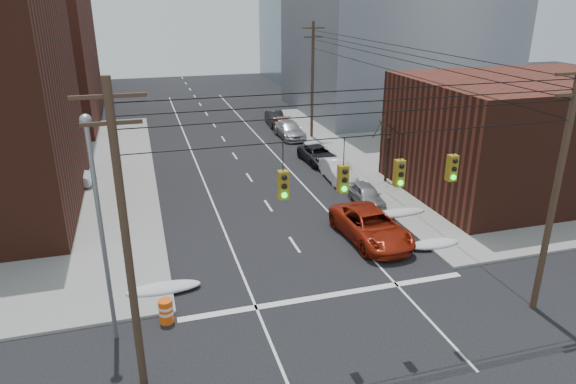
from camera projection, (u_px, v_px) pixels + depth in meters
sidewalk_ne at (516, 141)px, 49.49m from camera, size 40.00×40.00×0.15m
building_brick_far at (3, 48)px, 75.58m from camera, size 22.00×18.00×12.00m
building_office at (396, 2)px, 58.98m from camera, size 22.00×20.00×25.00m
building_glass at (332, 10)px, 83.34m from camera, size 20.00×18.00×22.00m
building_storefront at (524, 136)px, 35.86m from camera, size 16.00×12.00×8.00m
utility_pole_left at (126, 239)px, 16.61m from camera, size 2.20×0.28×11.00m
utility_pole_right at (557, 187)px, 21.07m from camera, size 2.20×0.28×11.00m
utility_pole_far at (312, 79)px, 48.86m from camera, size 2.20×0.28×11.00m
traffic_signals at (372, 174)px, 18.35m from camera, size 17.00×0.42×2.02m
street_light at (99, 214)px, 19.12m from camera, size 0.44×0.44×9.32m
bare_tree at (387, 153)px, 37.83m from camera, size 2.09×2.20×4.93m
snow_nw at (164, 288)px, 24.26m from camera, size 3.50×1.08×0.42m
snow_ne at (434, 244)px, 28.60m from camera, size 3.00×1.08×0.42m
snow_east_far at (396, 213)px, 32.64m from camera, size 4.00×1.08×0.42m
red_pickup at (371, 226)px, 29.24m from camera, size 3.23×6.43×1.75m
parked_car_a at (367, 195)px, 34.36m from camera, size 1.89×4.12×1.37m
parked_car_b at (338, 171)px, 38.84m from camera, size 1.88×4.83×1.57m
parked_car_c at (318, 155)px, 43.10m from camera, size 2.51×5.02×1.37m
parked_car_d at (289, 130)px, 50.68m from camera, size 2.29×5.48×1.58m
parked_car_e at (283, 124)px, 52.78m from camera, size 2.25×4.76×1.57m
parked_car_f at (275, 118)px, 55.56m from camera, size 1.94×4.71×1.52m
lot_car_a at (63, 176)px, 37.26m from camera, size 4.69×2.83×1.46m
lot_car_b at (26, 182)px, 35.97m from camera, size 6.09×4.26×1.54m
lot_car_d at (17, 177)px, 37.29m from camera, size 4.39×3.13×1.39m
construction_barrel at (166, 311)px, 21.89m from camera, size 0.65×0.65×1.09m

